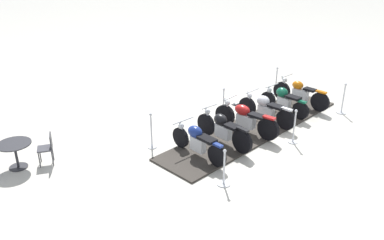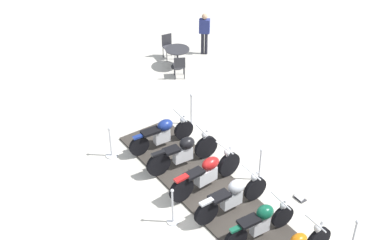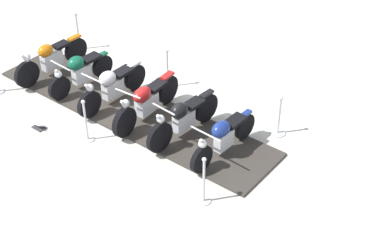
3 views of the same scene
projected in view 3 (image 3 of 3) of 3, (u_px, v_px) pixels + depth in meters
The scene contains 14 objects.
ground_plane at pixel (131, 111), 14.02m from camera, with size 80.00×80.00×0.00m, color beige.
display_platform at pixel (131, 110), 14.00m from camera, with size 7.70×1.70×0.06m, color #38332D.
motorcycle_copper at pixel (51, 58), 15.06m from camera, with size 0.99×2.23×1.03m.
motorcycle_forest at pixel (80, 71), 14.50m from camera, with size 0.90×1.95×0.93m.
motorcycle_chrome at pixel (112, 85), 13.96m from camera, with size 1.02×2.13×0.99m.
motorcycle_maroon at pixel (146, 101), 13.42m from camera, with size 1.17×2.19×1.04m.
motorcycle_black at pixel (183, 118), 12.86m from camera, with size 0.88×2.17×1.04m.
motorcycle_navy at pixel (223, 136), 12.32m from camera, with size 0.97×2.04×0.91m.
stanchion_left_mid at pixel (168, 74), 14.71m from camera, with size 0.30×0.30×1.10m.
stanchion_left_rear at pixel (279, 123), 13.13m from camera, with size 0.36×0.36×1.01m.
stanchion_right_mid at pixel (86, 126), 12.89m from camera, with size 0.29×0.29×1.07m.
stanchion_right_rear at pixel (204, 186), 11.25m from camera, with size 0.29×0.29×1.12m.
stanchion_left_front at pixel (79, 38), 16.36m from camera, with size 0.36×0.36×1.13m.
info_placard at pixel (39, 126), 13.43m from camera, with size 0.37×0.30×0.19m.
Camera 3 is at (10.66, -4.57, 8.01)m, focal length 54.20 mm.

